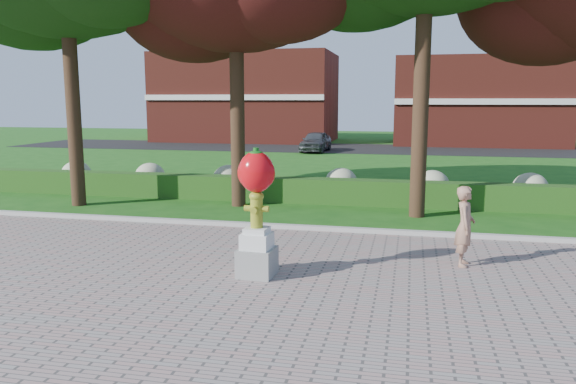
# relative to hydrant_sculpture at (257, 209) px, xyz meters

# --- Properties ---
(ground) EXTENTS (100.00, 100.00, 0.00)m
(ground) POSITION_rel_hydrant_sculpture_xyz_m (-0.53, 0.91, -1.32)
(ground) COLOR #195014
(ground) RESTS_ON ground
(walkway) EXTENTS (40.00, 14.00, 0.04)m
(walkway) POSITION_rel_hydrant_sculpture_xyz_m (-0.53, -3.09, -1.30)
(walkway) COLOR gray
(walkway) RESTS_ON ground
(curb) EXTENTS (40.00, 0.18, 0.15)m
(curb) POSITION_rel_hydrant_sculpture_xyz_m (-0.53, 3.91, -1.24)
(curb) COLOR #ADADA5
(curb) RESTS_ON ground
(lawn_hedge) EXTENTS (24.00, 0.70, 0.80)m
(lawn_hedge) POSITION_rel_hydrant_sculpture_xyz_m (-0.53, 7.91, -0.92)
(lawn_hedge) COLOR #1E4714
(lawn_hedge) RESTS_ON ground
(hydrangea_row) EXTENTS (20.10, 1.10, 0.99)m
(hydrangea_row) POSITION_rel_hydrant_sculpture_xyz_m (0.04, 8.91, -0.77)
(hydrangea_row) COLOR #A7B187
(hydrangea_row) RESTS_ON ground
(street) EXTENTS (50.00, 8.00, 0.02)m
(street) POSITION_rel_hydrant_sculpture_xyz_m (-0.53, 28.91, -1.31)
(street) COLOR black
(street) RESTS_ON ground
(building_left) EXTENTS (14.00, 8.00, 7.00)m
(building_left) POSITION_rel_hydrant_sculpture_xyz_m (-10.53, 34.91, 2.18)
(building_left) COLOR maroon
(building_left) RESTS_ON ground
(building_right) EXTENTS (12.00, 8.00, 6.40)m
(building_right) POSITION_rel_hydrant_sculpture_xyz_m (7.47, 34.91, 1.88)
(building_right) COLOR maroon
(building_right) RESTS_ON ground
(hydrant_sculpture) EXTENTS (0.70, 0.69, 2.41)m
(hydrant_sculpture) POSITION_rel_hydrant_sculpture_xyz_m (0.00, 0.00, 0.00)
(hydrant_sculpture) COLOR gray
(hydrant_sculpture) RESTS_ON walkway
(woman) EXTENTS (0.44, 0.62, 1.60)m
(woman) POSITION_rel_hydrant_sculpture_xyz_m (3.85, 1.53, -0.47)
(woman) COLOR #A5775E
(woman) RESTS_ON walkway
(parked_car) EXTENTS (1.78, 3.92, 1.30)m
(parked_car) POSITION_rel_hydrant_sculpture_xyz_m (-3.29, 25.91, -0.64)
(parked_car) COLOR #3E4145
(parked_car) RESTS_ON street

